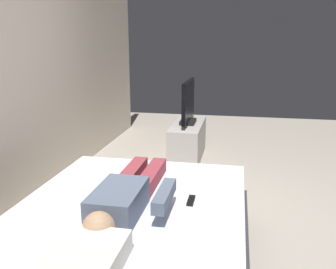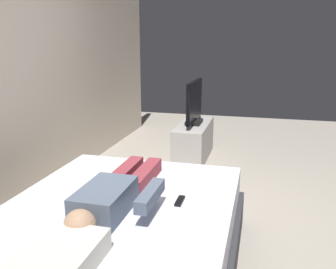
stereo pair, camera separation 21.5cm
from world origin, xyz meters
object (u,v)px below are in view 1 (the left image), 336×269
(tv_stand, at_px, (188,141))
(tv, at_px, (188,103))
(pillow, at_px, (83,263))
(person, at_px, (127,195))
(remote, at_px, (191,200))
(bed, at_px, (129,246))

(tv_stand, bearing_deg, tv, 180.00)
(pillow, xyz_separation_m, person, (0.73, 0.01, 0.02))
(tv_stand, bearing_deg, pillow, 179.78)
(pillow, height_order, remote, pillow)
(bed, distance_m, remote, 0.52)
(bed, bearing_deg, person, 21.53)
(bed, height_order, person, person)
(person, bearing_deg, pillow, -179.10)
(tv_stand, distance_m, tv, 0.53)
(person, relative_size, remote, 8.40)
(person, height_order, remote, person)
(pillow, bearing_deg, tv, -0.22)
(person, height_order, tv_stand, person)
(bed, height_order, remote, remote)
(person, distance_m, tv, 2.72)
(person, height_order, tv, tv)
(pillow, distance_m, remote, 0.96)
(pillow, height_order, tv_stand, pillow)
(remote, relative_size, tv_stand, 0.14)
(remote, relative_size, tv, 0.17)
(pillow, xyz_separation_m, tv, (3.44, -0.01, 0.18))
(remote, distance_m, tv, 2.60)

